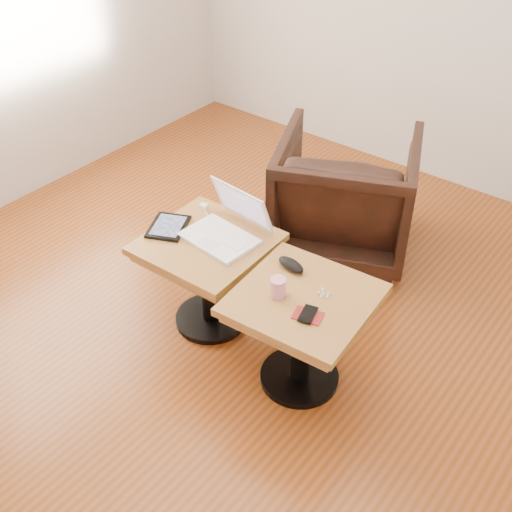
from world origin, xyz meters
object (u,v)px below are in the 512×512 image
Objects in this scene: side_table_right at (303,319)px; laptop at (227,227)px; striped_cup at (278,287)px; armchair at (345,194)px; side_table_left at (208,262)px.

laptop is (-0.57, 0.14, 0.18)m from side_table_right.
striped_cup is (0.47, -0.21, -0.00)m from laptop.
armchair is at bearing 106.73° from striped_cup.
armchair is (0.13, 0.94, -0.22)m from laptop.
laptop is (0.05, 0.09, 0.18)m from side_table_left.
side_table_left is 0.96× the size of side_table_right.
side_table_left is 6.61× the size of striped_cup.
laptop is at bearing 58.41° from armchair.
armchair is (-0.34, 1.15, -0.21)m from striped_cup.
laptop is at bearing 161.23° from side_table_right.
side_table_left and side_table_right have the same top height.
side_table_left is 1.05m from armchair.
side_table_left is 1.58× the size of laptop.
laptop is 0.47× the size of armchair.
striped_cup is 1.22m from armchair.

